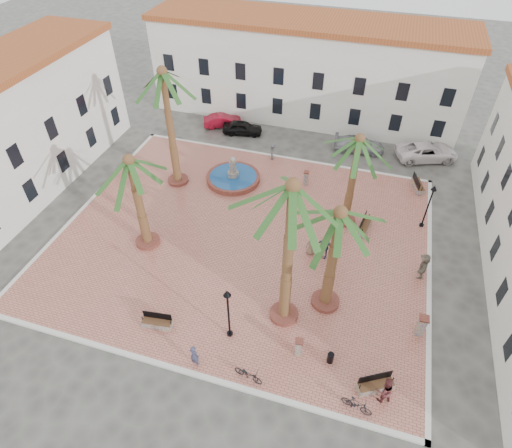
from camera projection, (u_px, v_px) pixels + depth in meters
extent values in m
plane|color=#56544F|center=(243.00, 238.00, 31.19)|extent=(120.00, 120.00, 0.00)
cube|color=#C46E5D|center=(243.00, 237.00, 31.14)|extent=(26.00, 22.00, 0.15)
cube|color=silver|center=(281.00, 157.00, 38.95)|extent=(26.30, 0.30, 0.16)
cube|color=silver|center=(179.00, 370.00, 23.33)|extent=(26.30, 0.30, 0.16)
cube|color=silver|center=(429.00, 277.00, 28.30)|extent=(0.30, 22.30, 0.16)
cube|color=silver|center=(88.00, 204.00, 33.98)|extent=(0.30, 22.30, 0.16)
cube|color=white|center=(306.00, 72.00, 42.39)|extent=(30.00, 7.00, 9.00)
cube|color=#A85026|center=(310.00, 21.00, 39.21)|extent=(30.40, 7.40, 0.50)
cube|color=black|center=(173.00, 91.00, 44.32)|extent=(1.00, 0.12, 1.60)
cube|color=black|center=(206.00, 96.00, 43.50)|extent=(1.00, 0.12, 1.60)
cube|color=black|center=(241.00, 101.00, 42.68)|extent=(1.00, 0.12, 1.60)
cube|color=black|center=(277.00, 106.00, 41.86)|extent=(1.00, 0.12, 1.60)
cube|color=black|center=(315.00, 111.00, 41.04)|extent=(1.00, 0.12, 1.60)
cube|color=black|center=(354.00, 117.00, 40.23)|extent=(1.00, 0.12, 1.60)
cube|color=black|center=(395.00, 123.00, 39.41)|extent=(1.00, 0.12, 1.60)
cube|color=black|center=(438.00, 129.00, 38.59)|extent=(1.00, 0.12, 1.60)
cube|color=black|center=(169.00, 62.00, 42.31)|extent=(1.00, 0.12, 1.60)
cube|color=black|center=(204.00, 67.00, 41.50)|extent=(1.00, 0.12, 1.60)
cube|color=black|center=(241.00, 71.00, 40.68)|extent=(1.00, 0.12, 1.60)
cube|color=black|center=(279.00, 76.00, 39.86)|extent=(1.00, 0.12, 1.60)
cube|color=black|center=(318.00, 81.00, 39.04)|extent=(1.00, 0.12, 1.60)
cube|color=black|center=(360.00, 86.00, 38.22)|extent=(1.00, 0.12, 1.60)
cube|color=black|center=(403.00, 92.00, 37.40)|extent=(1.00, 0.12, 1.60)
cube|color=black|center=(448.00, 97.00, 36.58)|extent=(1.00, 0.12, 1.60)
cube|color=black|center=(511.00, 346.00, 22.01)|extent=(0.12, 1.00, 1.60)
cube|color=black|center=(503.00, 292.00, 24.64)|extent=(0.12, 1.00, 1.60)
cube|color=black|center=(496.00, 248.00, 27.28)|extent=(0.12, 1.00, 1.60)
cube|color=black|center=(490.00, 212.00, 29.92)|extent=(0.12, 1.00, 1.60)
cube|color=black|center=(486.00, 182.00, 32.56)|extent=(0.12, 1.00, 1.60)
cube|color=black|center=(482.00, 156.00, 35.20)|extent=(0.12, 1.00, 1.60)
cube|color=black|center=(507.00, 177.00, 27.91)|extent=(0.12, 1.00, 1.60)
cube|color=black|center=(501.00, 148.00, 30.55)|extent=(0.12, 1.00, 1.60)
cube|color=black|center=(495.00, 124.00, 33.19)|extent=(0.12, 1.00, 1.60)
cube|color=white|center=(2.00, 141.00, 32.17)|extent=(6.00, 24.00, 9.50)
cube|color=black|center=(30.00, 190.00, 31.80)|extent=(0.12, 1.00, 1.60)
cube|color=black|center=(63.00, 162.00, 34.64)|extent=(0.12, 1.00, 1.60)
cube|color=black|center=(91.00, 137.00, 37.48)|extent=(0.12, 1.00, 1.60)
cube|color=black|center=(115.00, 116.00, 40.32)|extent=(0.12, 1.00, 1.60)
cube|color=black|center=(15.00, 156.00, 29.79)|extent=(0.12, 1.00, 1.60)
cube|color=black|center=(51.00, 129.00, 32.63)|extent=(0.12, 1.00, 1.60)
cube|color=black|center=(82.00, 105.00, 35.47)|extent=(0.12, 1.00, 1.60)
cube|color=black|center=(108.00, 86.00, 38.32)|extent=(0.12, 1.00, 1.60)
cylinder|color=brown|center=(233.00, 178.00, 36.06)|extent=(4.50, 4.50, 0.43)
cylinder|color=#194C8C|center=(233.00, 176.00, 35.93)|extent=(3.96, 3.96, 0.06)
cylinder|color=gray|center=(233.00, 176.00, 35.92)|extent=(0.96, 0.96, 0.86)
cylinder|color=gray|center=(233.00, 168.00, 35.35)|extent=(0.64, 0.64, 1.29)
sphere|color=gray|center=(232.00, 159.00, 34.81)|extent=(0.47, 0.47, 0.47)
cylinder|color=brown|center=(178.00, 180.00, 36.01)|extent=(1.72, 1.72, 0.26)
cylinder|color=brown|center=(171.00, 130.00, 32.84)|extent=(0.56, 0.56, 9.22)
sphere|color=brown|center=(162.00, 71.00, 29.75)|extent=(0.75, 0.75, 0.75)
cylinder|color=brown|center=(148.00, 241.00, 30.53)|extent=(1.72, 1.72, 0.26)
cylinder|color=brown|center=(139.00, 203.00, 28.18)|extent=(0.56, 0.56, 6.75)
sphere|color=brown|center=(129.00, 160.00, 25.92)|extent=(0.75, 0.75, 0.75)
cylinder|color=brown|center=(284.00, 314.00, 25.84)|extent=(1.73, 1.73, 0.26)
cylinder|color=brown|center=(288.00, 258.00, 22.56)|extent=(0.56, 0.56, 9.54)
sphere|color=brown|center=(293.00, 186.00, 19.37)|extent=(0.76, 0.76, 0.76)
cylinder|color=brown|center=(325.00, 301.00, 26.55)|extent=(1.75, 1.75, 0.26)
cylinder|color=brown|center=(332.00, 260.00, 24.09)|extent=(0.57, 0.57, 7.10)
sphere|color=brown|center=(341.00, 213.00, 21.72)|extent=(0.77, 0.77, 0.77)
cylinder|color=brown|center=(345.00, 220.00, 32.27)|extent=(1.54, 1.54, 0.23)
cylinder|color=brown|center=(352.00, 181.00, 29.90)|extent=(0.50, 0.50, 6.88)
sphere|color=brown|center=(360.00, 138.00, 27.59)|extent=(0.67, 0.67, 0.67)
cube|color=gray|center=(157.00, 324.00, 25.21)|extent=(1.90, 0.79, 0.41)
cube|color=#56351E|center=(157.00, 321.00, 25.06)|extent=(1.79, 0.73, 0.06)
cube|color=black|center=(157.00, 316.00, 25.04)|extent=(1.73, 0.27, 0.51)
cylinder|color=black|center=(142.00, 318.00, 25.08)|extent=(0.05, 0.05, 0.31)
cylinder|color=black|center=(171.00, 322.00, 24.86)|extent=(0.05, 0.05, 0.31)
cube|color=gray|center=(375.00, 387.00, 22.31)|extent=(2.00, 1.50, 0.44)
cube|color=#56351E|center=(376.00, 384.00, 22.14)|extent=(1.88, 1.40, 0.07)
cube|color=black|center=(375.00, 377.00, 22.11)|extent=(1.64, 0.97, 0.55)
cylinder|color=black|center=(360.00, 387.00, 21.90)|extent=(0.05, 0.05, 0.33)
cylinder|color=black|center=(393.00, 379.00, 22.20)|extent=(0.05, 0.05, 0.33)
cube|color=gray|center=(365.00, 227.00, 31.49)|extent=(0.90, 2.04, 0.44)
cube|color=#56351E|center=(365.00, 225.00, 31.32)|extent=(0.83, 1.92, 0.07)
cube|color=black|center=(363.00, 221.00, 31.20)|extent=(0.35, 1.84, 0.55)
cylinder|color=black|center=(362.00, 231.00, 30.61)|extent=(0.05, 0.05, 0.33)
cylinder|color=black|center=(369.00, 216.00, 31.85)|extent=(0.05, 0.05, 0.33)
cube|color=gray|center=(418.00, 186.00, 35.22)|extent=(1.12, 2.04, 0.43)
cube|color=#56351E|center=(418.00, 184.00, 35.05)|extent=(1.03, 1.92, 0.07)
cube|color=black|center=(416.00, 181.00, 34.86)|extent=(0.56, 1.79, 0.54)
cylinder|color=black|center=(422.00, 189.00, 34.28)|extent=(0.05, 0.05, 0.33)
cylinder|color=black|center=(416.00, 176.00, 35.65)|extent=(0.05, 0.05, 0.33)
cylinder|color=black|center=(230.00, 333.00, 24.87)|extent=(0.35, 0.35, 0.16)
cylinder|color=black|center=(229.00, 315.00, 23.67)|extent=(0.12, 0.12, 3.54)
cone|color=black|center=(227.00, 293.00, 22.39)|extent=(0.43, 0.43, 0.39)
sphere|color=beige|center=(227.00, 295.00, 22.49)|extent=(0.24, 0.24, 0.24)
cylinder|color=black|center=(421.00, 225.00, 31.89)|extent=(0.33, 0.33, 0.15)
cylinder|color=black|center=(427.00, 208.00, 30.77)|extent=(0.11, 0.11, 3.31)
cone|color=black|center=(434.00, 188.00, 29.57)|extent=(0.40, 0.40, 0.37)
sphere|color=beige|center=(434.00, 189.00, 29.66)|extent=(0.22, 0.22, 0.22)
cube|color=gray|center=(299.00, 348.00, 23.61)|extent=(0.40, 0.40, 1.16)
cube|color=brown|center=(299.00, 341.00, 23.19)|extent=(0.50, 0.50, 0.09)
cube|color=gray|center=(306.00, 178.00, 35.41)|extent=(0.40, 0.40, 1.16)
cube|color=brown|center=(307.00, 172.00, 34.99)|extent=(0.50, 0.50, 0.09)
cube|color=gray|center=(421.00, 326.00, 24.50)|extent=(0.44, 0.44, 1.40)
cube|color=brown|center=(425.00, 318.00, 24.00)|extent=(0.55, 0.55, 0.11)
cylinder|color=black|center=(330.00, 358.00, 23.39)|extent=(0.36, 0.36, 0.71)
imported|color=#373957|center=(194.00, 355.00, 23.02)|extent=(0.65, 0.50, 1.59)
imported|color=black|center=(248.00, 374.00, 22.59)|extent=(1.75, 0.91, 0.88)
imported|color=#5A2426|center=(385.00, 390.00, 21.42)|extent=(1.11, 1.01, 1.85)
imported|color=black|center=(357.00, 405.00, 21.31)|extent=(1.69, 0.82, 0.98)
imported|color=#78624B|center=(311.00, 245.00, 29.27)|extent=(0.87, 0.68, 1.56)
imported|color=#363D5B|center=(325.00, 247.00, 28.96)|extent=(1.18, 0.72, 1.88)
imported|color=#57585D|center=(273.00, 151.00, 38.09)|extent=(0.84, 1.14, 1.59)
imported|color=#736958|center=(424.00, 266.00, 27.65)|extent=(0.74, 1.82, 1.91)
imported|color=black|center=(242.00, 128.00, 41.81)|extent=(4.05, 2.24, 1.30)
imported|color=maroon|center=(223.00, 121.00, 42.91)|extent=(4.00, 2.78, 1.25)
imported|color=#AAA9B2|center=(359.00, 145.00, 39.46)|extent=(4.76, 2.26, 1.34)
imported|color=white|center=(427.00, 152.00, 38.40)|extent=(5.97, 4.26, 1.51)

